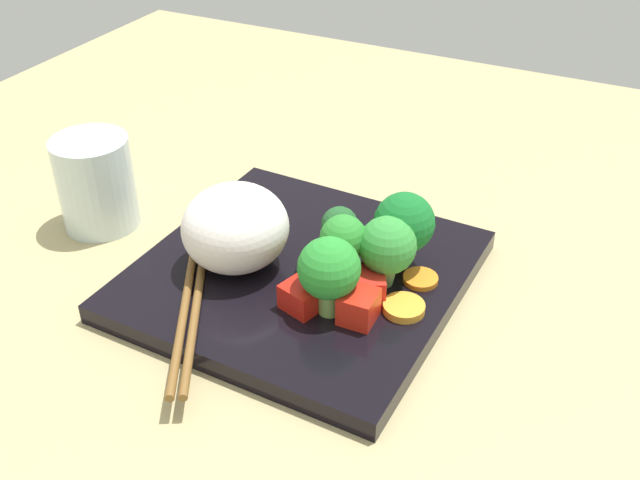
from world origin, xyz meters
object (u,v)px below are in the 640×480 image
object	(u,v)px
drinking_glass	(98,181)
chopstick_pair	(193,287)
rice_mound	(235,228)
carrot_slice_0	(317,281)
square_plate	(301,275)
broccoli_floret_3	(404,223)

from	to	relation	value
drinking_glass	chopstick_pair	bearing A→B (deg)	155.20
chopstick_pair	rice_mound	bearing A→B (deg)	134.98
carrot_slice_0	drinking_glass	size ratio (longest dim) A/B	0.28
square_plate	carrot_slice_0	world-z (taller)	carrot_slice_0
square_plate	broccoli_floret_3	size ratio (longest dim) A/B	3.72
broccoli_floret_3	square_plate	bearing A→B (deg)	27.13
rice_mound	carrot_slice_0	world-z (taller)	rice_mound
broccoli_floret_3	carrot_slice_0	size ratio (longest dim) A/B	2.83
rice_mound	carrot_slice_0	distance (cm)	7.71
square_plate	broccoli_floret_3	xyz separation A→B (cm)	(-7.24, -3.71, 4.94)
carrot_slice_0	drinking_glass	xyz separation A→B (cm)	(22.83, -1.77, 2.31)
broccoli_floret_3	drinking_glass	size ratio (longest dim) A/B	0.78
drinking_glass	rice_mound	bearing A→B (deg)	171.83
square_plate	carrot_slice_0	size ratio (longest dim) A/B	10.52
carrot_slice_0	square_plate	bearing A→B (deg)	-33.63
broccoli_floret_3	chopstick_pair	size ratio (longest dim) A/B	0.31
chopstick_pair	drinking_glass	xyz separation A→B (cm)	(14.59, -6.74, 2.25)
chopstick_pair	carrot_slice_0	bearing A→B (deg)	92.20
square_plate	chopstick_pair	size ratio (longest dim) A/B	1.17
carrot_slice_0	chopstick_pair	world-z (taller)	chopstick_pair
broccoli_floret_3	drinking_glass	xyz separation A→B (cm)	(27.87, 3.40, -1.53)
drinking_glass	broccoli_floret_3	bearing A→B (deg)	-173.04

